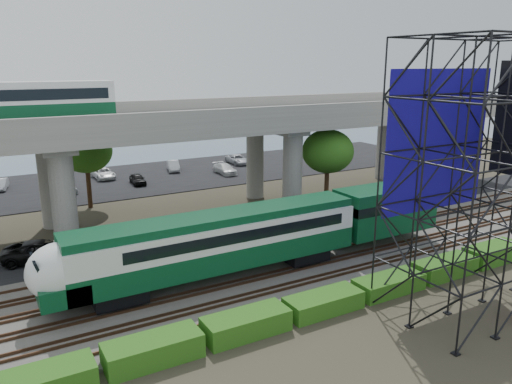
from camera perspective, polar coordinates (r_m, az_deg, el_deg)
ground at (r=32.15m, az=1.53°, el=-10.74°), size 140.00×140.00×0.00m
ballast_bed at (r=33.68m, az=-0.25°, el=-9.33°), size 90.00×12.00×0.20m
service_road at (r=40.80m, az=-6.14°, el=-5.16°), size 90.00×5.00×0.08m
parking_lot at (r=62.28m, az=-14.86°, el=1.33°), size 90.00×18.00×0.08m
harbor_water at (r=83.38m, az=-18.84°, el=4.27°), size 140.00×40.00×0.03m
rail_tracks at (r=33.61m, az=-0.25°, el=-9.05°), size 90.00×9.52×0.16m
commuter_train at (r=32.50m, az=-0.79°, el=-4.96°), size 29.30×3.06×4.30m
overpass at (r=43.63m, az=-10.35°, el=7.03°), size 80.00×12.00×12.40m
scaffold_tower at (r=29.64m, az=24.17°, el=1.07°), size 9.36×6.36×15.00m
hedge_strip at (r=29.24m, az=7.74°, el=-12.36°), size 34.60×1.80×1.20m
trees at (r=43.10m, az=-15.09°, el=3.12°), size 40.94×16.94×7.69m
suv at (r=38.63m, az=-23.24°, el=-6.22°), size 5.72×3.56×1.48m
parked_cars at (r=62.39m, az=-13.22°, el=2.08°), size 36.81×9.54×1.31m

